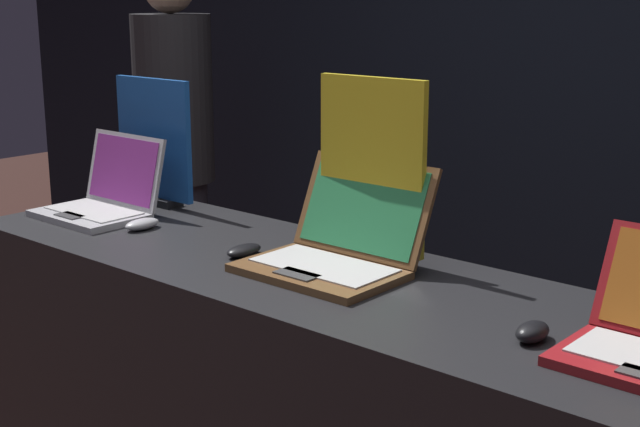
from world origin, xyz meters
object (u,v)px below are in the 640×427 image
Objects in this scene: mouse_front at (142,224)px; promo_stand_middle at (371,173)px; laptop_front at (103,197)px; promo_stand_front at (154,145)px; laptop_middle at (337,246)px; person_bystander at (176,164)px; mouse_middle at (244,250)px; mouse_back at (532,332)px.

promo_stand_middle reaches higher than mouse_front.
laptop_front is at bearing 172.38° from mouse_front.
promo_stand_front reaches higher than mouse_front.
laptop_middle is at bearing 2.97° from laptop_front.
laptop_front is 1.14m from person_bystander.
promo_stand_front is 1.01m from person_bystander.
person_bystander reaches higher than mouse_front.
mouse_middle is 1.20× the size of mouse_back.
promo_stand_front is 0.91m from promo_stand_middle.
mouse_front is at bearing -44.35° from person_bystander.
promo_stand_middle reaches higher than mouse_back.
promo_stand_middle is at bearing -1.50° from promo_stand_front.
promo_stand_front is 0.72m from mouse_middle.
promo_stand_front is (0.00, 0.21, 0.14)m from laptop_front.
laptop_middle reaches higher than mouse_middle.
person_bystander is at bearing 152.65° from laptop_middle.
laptop_front is 0.19× the size of person_bystander.
mouse_front is 0.06× the size of person_bystander.
laptop_middle is at bearing -90.00° from promo_stand_middle.
person_bystander is at bearing 136.32° from promo_stand_front.
mouse_back is 2.42m from person_bystander.
mouse_middle is (0.65, -0.23, -0.18)m from promo_stand_front.
mouse_back is (1.51, -0.27, -0.18)m from promo_stand_front.
promo_stand_front is 0.93m from laptop_middle.
laptop_middle is at bearing 15.67° from mouse_middle.
mouse_back is (0.86, -0.04, 0.00)m from mouse_middle.
promo_stand_middle is at bearing 17.55° from mouse_front.
promo_stand_front reaches higher than mouse_back.
laptop_front reaches higher than mouse_front.
laptop_front is 3.68× the size of mouse_back.
promo_stand_front reaches higher than mouse_middle.
mouse_front is 0.28× the size of promo_stand_front.
laptop_middle is (0.91, -0.16, -0.14)m from promo_stand_front.
mouse_front is (0.23, -0.03, -0.04)m from laptop_front.
laptop_middle is 0.22m from promo_stand_middle.
promo_stand_middle is at bearing -23.37° from person_bystander.
promo_stand_middle is 0.68m from mouse_back.
promo_stand_front is at bearing 169.93° from laptop_middle.
person_bystander reaches higher than mouse_back.
mouse_middle is (0.42, 0.01, -0.00)m from mouse_front.
laptop_front is 0.83× the size of promo_stand_front.
laptop_middle is 0.27m from mouse_middle.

